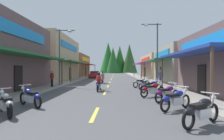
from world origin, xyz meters
name	(u,v)px	position (x,y,z in m)	size (l,w,h in m)	color
ground	(111,79)	(0.00, 32.65, -0.05)	(9.33, 95.30, 0.10)	#4C4C4F
sidewalk_left	(80,79)	(-5.68, 32.65, 0.06)	(2.02, 95.30, 0.12)	#9E9991
sidewalk_right	(143,79)	(5.68, 32.65, 0.06)	(2.02, 95.30, 0.12)	gray
centerline_dashes	(112,78)	(0.00, 35.98, 0.01)	(0.16, 70.32, 0.01)	#E0C64C
storefront_left_middle	(43,59)	(-11.09, 29.45, 3.47)	(10.66, 13.65, 6.95)	tan
storefront_left_far	(74,65)	(-9.71, 44.49, 2.65)	(7.92, 13.53, 5.30)	brown
storefront_right_middle	(196,65)	(10.97, 23.40, 2.33)	(10.46, 9.45, 4.65)	gray
storefront_right_far	(160,67)	(9.79, 36.66, 2.28)	(8.09, 13.50, 4.54)	tan
streetlamp_left	(62,49)	(-4.76, 18.93, 3.89)	(2.02, 0.30, 5.95)	#474C51
streetlamp_right	(155,46)	(4.78, 18.75, 4.18)	(2.02, 0.30, 6.48)	#474C51
motorcycle_parked_right_0	(201,111)	(3.60, 6.16, 0.49)	(1.78, 1.36, 1.04)	black
motorcycle_parked_right_1	(176,99)	(3.50, 8.37, 0.49)	(1.76, 1.37, 1.04)	black
motorcycle_parked_right_2	(167,93)	(3.70, 10.38, 0.49)	(1.75, 1.40, 1.04)	black
motorcycle_parked_right_3	(153,89)	(3.25, 12.15, 0.49)	(1.85, 1.25, 1.04)	black
motorcycle_parked_right_4	(151,86)	(3.58, 14.35, 0.49)	(1.90, 1.17, 1.04)	black
motorcycle_parked_right_5	(145,84)	(3.40, 16.38, 0.49)	(1.37, 1.77, 1.04)	black
motorcycle_parked_right_6	(141,82)	(3.33, 18.07, 0.49)	(1.82, 1.30, 1.04)	black
motorcycle_parked_left_1	(6,103)	(-3.50, 7.30, 0.49)	(1.50, 1.66, 1.04)	black
motorcycle_parked_left_2	(30,97)	(-3.32, 8.93, 0.49)	(1.74, 1.41, 1.04)	black
rider_cruising_lead	(99,83)	(-0.56, 15.11, 0.66)	(0.60, 2.14, 1.57)	black
rider_cruising_trailing	(103,78)	(-0.86, 22.87, 0.66)	(0.60, 2.14, 1.57)	black
pedestrian_by_shop	(161,76)	(5.96, 20.91, 1.01)	(0.50, 0.41, 1.73)	#333F8C
pedestrian_browsing	(52,78)	(-5.29, 17.35, 0.98)	(0.46, 0.43, 1.68)	black
parked_car_curbside	(95,74)	(-3.47, 36.35, 0.69)	(2.21, 4.37, 1.40)	#B21919
treeline_backdrop	(116,60)	(0.81, 81.38, 5.99)	(16.85, 13.44, 13.57)	#274D23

